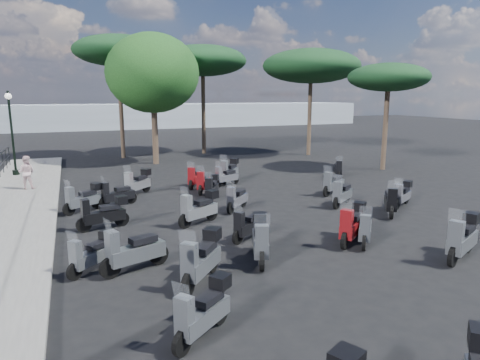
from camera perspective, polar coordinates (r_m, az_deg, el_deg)
name	(u,v)px	position (r m, az deg, el deg)	size (l,w,h in m)	color
ground	(223,229)	(13.83, -2.23, -6.52)	(120.00, 120.00, 0.00)	black
sidewalk	(7,223)	(16.11, -28.60, -5.05)	(3.00, 30.00, 0.15)	slate
lamp_post_2	(11,128)	(24.73, -28.18, 6.18)	(0.44, 1.25, 4.27)	black
pedestrian_far	(27,172)	(20.92, -26.57, 0.91)	(0.71, 0.56, 1.47)	beige
scooter_0	(203,313)	(7.86, -4.98, -17.22)	(1.35, 1.13, 1.29)	black
scooter_1	(133,252)	(10.77, -14.05, -9.30)	(1.75, 0.85, 1.45)	black
scooter_2	(92,254)	(11.09, -19.17, -9.32)	(1.20, 1.10, 1.18)	black
scooter_3	(103,214)	(14.32, -17.76, -4.32)	(1.67, 0.63, 1.34)	black
scooter_4	(83,199)	(16.64, -20.15, -2.38)	(1.46, 1.01, 1.30)	black
scooter_5	(137,183)	(18.85, -13.51, -0.39)	(1.36, 1.27, 1.35)	black
scooter_7	(201,260)	(9.90, -5.20, -10.56)	(1.35, 1.50, 1.46)	black
scooter_8	(260,240)	(11.14, 2.75, -8.03)	(0.91, 1.73, 1.45)	black
scooter_9	(237,199)	(15.83, -0.47, -2.58)	(1.19, 1.14, 1.24)	black
scooter_10	(117,195)	(17.12, -16.12, -1.94)	(1.52, 0.74, 1.26)	black
scooter_11	(195,178)	(19.85, -6.05, 0.28)	(1.00, 1.41, 1.30)	black
scooter_13	(248,226)	(12.68, 1.09, -6.18)	(1.35, 0.89, 1.20)	black
scooter_14	(199,209)	(14.23, -5.47, -3.85)	(1.59, 1.01, 1.39)	black
scooter_15	(212,188)	(17.67, -3.78, -1.03)	(0.94, 1.37, 1.22)	black
scooter_16	(203,183)	(18.75, -4.93, -0.36)	(0.93, 1.47, 1.30)	black
scooter_18	(352,225)	(12.84, 14.74, -5.79)	(1.52, 1.24, 1.43)	black
scooter_19	(365,230)	(12.82, 16.34, -6.36)	(1.09, 1.29, 1.27)	black
scooter_20	(342,194)	(16.91, 13.42, -1.88)	(1.43, 1.06, 1.33)	black
scooter_21	(229,171)	(21.04, -1.45, 1.21)	(1.39, 1.40, 1.43)	black
scooter_22	(226,177)	(20.12, -1.92, 0.41)	(1.47, 0.74, 1.22)	black
scooter_23	(462,239)	(12.60, 27.52, -6.94)	(1.74, 1.03, 1.49)	black
scooter_24	(391,202)	(16.18, 19.44, -2.78)	(1.11, 1.44, 1.36)	black
scooter_25	(402,195)	(17.57, 20.84, -1.86)	(1.36, 0.91, 1.20)	black
scooter_26	(333,184)	(18.79, 12.30, -0.52)	(1.51, 0.94, 1.33)	black
scooter_27	(338,170)	(22.67, 12.90, 1.35)	(0.84, 1.38, 1.21)	black
broadleaf_tree	(153,73)	(26.88, -11.57, 13.75)	(5.57, 5.57, 7.86)	#38281E
pine_0	(203,61)	(31.37, -5.00, 15.53)	(6.21, 6.21, 7.66)	#38281E
pine_1	(311,66)	(30.78, 9.46, 14.73)	(6.72, 6.72, 7.33)	#38281E
pine_2	(118,51)	(29.99, -15.97, 16.20)	(5.73, 5.73, 8.03)	#38281E
pine_3	(389,78)	(25.62, 19.20, 12.74)	(4.47, 4.47, 5.95)	#38281E
distant_hills	(106,116)	(57.65, -17.47, 8.10)	(70.00, 8.00, 3.00)	gray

